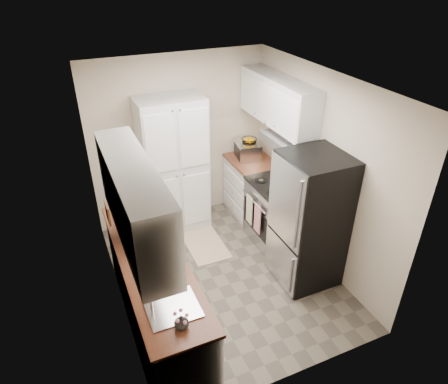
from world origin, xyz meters
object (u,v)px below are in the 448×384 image
object	(u,v)px
electric_range	(276,212)
wine_bottle	(131,209)
refrigerator	(309,220)
microwave	(146,224)
pantry_cabinet	(174,167)
toaster_oven	(247,150)

from	to	relation	value
electric_range	wine_bottle	world-z (taller)	wine_bottle
refrigerator	microwave	xyz separation A→B (m)	(-1.87, 0.41, 0.22)
pantry_cabinet	toaster_oven	world-z (taller)	pantry_cabinet
refrigerator	toaster_oven	bearing A→B (deg)	89.29
refrigerator	toaster_oven	world-z (taller)	refrigerator
wine_bottle	electric_range	bearing A→B (deg)	1.15
refrigerator	wine_bottle	xyz separation A→B (m)	(-1.96, 0.76, 0.22)
microwave	wine_bottle	xyz separation A→B (m)	(-0.09, 0.35, 0.00)
microwave	electric_range	bearing A→B (deg)	-103.12
pantry_cabinet	electric_range	xyz separation A→B (m)	(1.17, -0.93, -0.52)
pantry_cabinet	wine_bottle	bearing A→B (deg)	-130.26
refrigerator	microwave	world-z (taller)	refrigerator
wine_bottle	pantry_cabinet	bearing A→B (deg)	49.74
refrigerator	toaster_oven	distance (m)	1.73
electric_range	wine_bottle	distance (m)	2.08
pantry_cabinet	toaster_oven	xyz separation A→B (m)	(1.16, -0.00, 0.04)
electric_range	microwave	world-z (taller)	microwave
pantry_cabinet	electric_range	bearing A→B (deg)	-38.22
pantry_cabinet	toaster_oven	distance (m)	1.16
pantry_cabinet	refrigerator	distance (m)	2.07
electric_range	toaster_oven	size ratio (longest dim) A/B	2.65
electric_range	microwave	xyz separation A→B (m)	(-1.90, -0.39, 0.59)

